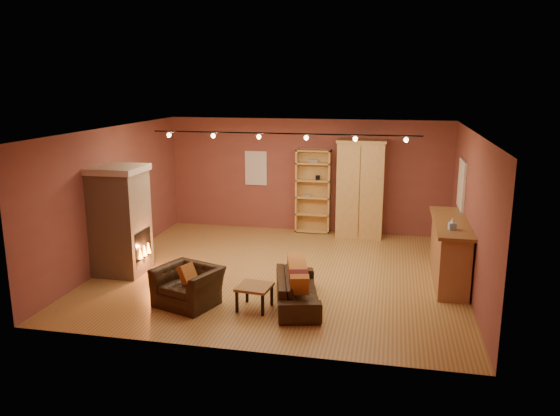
% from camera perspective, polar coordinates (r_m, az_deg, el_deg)
% --- Properties ---
extents(floor, '(7.00, 7.00, 0.00)m').
position_cam_1_polar(floor, '(10.85, 0.02, -6.76)').
color(floor, olive).
rests_on(floor, ground).
extents(ceiling, '(7.00, 7.00, 0.00)m').
position_cam_1_polar(ceiling, '(10.25, 0.02, 8.14)').
color(ceiling, brown).
rests_on(ceiling, back_wall).
extents(back_wall, '(7.00, 0.02, 2.80)m').
position_cam_1_polar(back_wall, '(13.60, 2.82, 3.40)').
color(back_wall, brown).
rests_on(back_wall, floor).
extents(left_wall, '(0.02, 6.50, 2.80)m').
position_cam_1_polar(left_wall, '(11.67, -17.05, 1.22)').
color(left_wall, brown).
rests_on(left_wall, floor).
extents(right_wall, '(0.02, 6.50, 2.80)m').
position_cam_1_polar(right_wall, '(10.35, 19.36, -0.42)').
color(right_wall, brown).
rests_on(right_wall, floor).
extents(fireplace, '(1.01, 0.98, 2.12)m').
position_cam_1_polar(fireplace, '(11.02, -16.32, -1.23)').
color(fireplace, tan).
rests_on(fireplace, floor).
extents(back_window, '(0.56, 0.04, 0.86)m').
position_cam_1_polar(back_window, '(13.82, -2.53, 4.18)').
color(back_window, silver).
rests_on(back_window, back_wall).
extents(bookcase, '(0.85, 0.33, 2.07)m').
position_cam_1_polar(bookcase, '(13.53, 3.51, 1.85)').
color(bookcase, '#DCB36B').
rests_on(bookcase, floor).
extents(armoire, '(1.16, 0.66, 2.35)m').
position_cam_1_polar(armoire, '(13.20, 8.39, 2.02)').
color(armoire, '#DCB36B').
rests_on(armoire, floor).
extents(bar_counter, '(0.64, 2.42, 1.16)m').
position_cam_1_polar(bar_counter, '(10.76, 17.28, -4.24)').
color(bar_counter, '#AB774E').
rests_on(bar_counter, floor).
extents(tissue_box, '(0.13, 0.13, 0.21)m').
position_cam_1_polar(tissue_box, '(9.98, 17.57, -1.66)').
color(tissue_box, '#83AED1').
rests_on(tissue_box, bar_counter).
extents(right_window, '(0.05, 0.90, 1.00)m').
position_cam_1_polar(right_window, '(11.66, 18.45, 2.36)').
color(right_window, silver).
rests_on(right_window, right_wall).
extents(loveseat, '(0.89, 1.81, 0.74)m').
position_cam_1_polar(loveseat, '(9.26, 1.83, -7.92)').
color(loveseat, black).
rests_on(loveseat, floor).
extents(armchair, '(1.15, 0.94, 0.87)m').
position_cam_1_polar(armchair, '(9.36, -9.60, -7.40)').
color(armchair, black).
rests_on(armchair, floor).
extents(coffee_table, '(0.59, 0.59, 0.41)m').
position_cam_1_polar(coffee_table, '(9.10, -2.68, -8.45)').
color(coffee_table, olive).
rests_on(coffee_table, floor).
extents(track_rail, '(5.20, 0.09, 0.13)m').
position_cam_1_polar(track_rail, '(10.45, 0.25, 7.61)').
color(track_rail, black).
rests_on(track_rail, ceiling).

